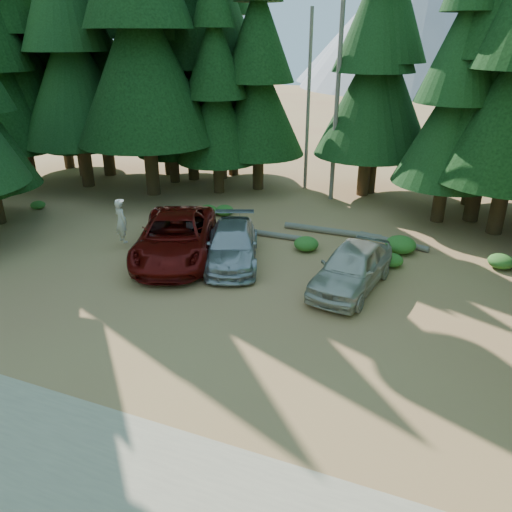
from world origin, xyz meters
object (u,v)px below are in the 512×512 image
(silver_minivan_right, at_px, (352,267))
(log_right, at_px, (332,231))
(silver_minivan_center, at_px, (232,245))
(log_left, at_px, (268,234))
(frisbee_player, at_px, (121,221))
(log_mid, at_px, (393,241))
(red_pickup, at_px, (175,237))

(silver_minivan_right, bearing_deg, log_right, 119.68)
(silver_minivan_center, xyz_separation_m, log_left, (0.39, 3.12, -0.61))
(frisbee_player, distance_m, log_mid, 12.09)
(silver_minivan_right, xyz_separation_m, frisbee_player, (-10.16, 0.12, 0.38))
(silver_minivan_right, relative_size, log_mid, 1.52)
(red_pickup, relative_size, silver_minivan_center, 1.28)
(frisbee_player, relative_size, log_mid, 0.60)
(red_pickup, bearing_deg, log_right, 20.45)
(frisbee_player, bearing_deg, log_mid, -133.14)
(log_mid, bearing_deg, frisbee_player, -142.60)
(log_mid, bearing_deg, silver_minivan_right, -86.36)
(frisbee_player, relative_size, log_right, 0.42)
(red_pickup, height_order, log_left, red_pickup)
(silver_minivan_right, bearing_deg, log_left, 150.38)
(silver_minivan_center, bearing_deg, log_mid, 14.74)
(log_left, bearing_deg, log_right, 27.74)
(log_mid, bearing_deg, log_left, -153.26)
(red_pickup, distance_m, log_mid, 9.66)
(silver_minivan_right, distance_m, log_right, 5.45)
(frisbee_player, bearing_deg, silver_minivan_right, -157.04)
(log_right, bearing_deg, frisbee_player, -149.12)
(log_left, xyz_separation_m, log_right, (2.68, 1.41, 0.02))
(silver_minivan_right, distance_m, log_mid, 5.00)
(red_pickup, bearing_deg, frisbee_player, 156.71)
(red_pickup, distance_m, log_right, 7.44)
(log_left, height_order, log_right, log_right)
(red_pickup, height_order, log_mid, red_pickup)
(silver_minivan_center, distance_m, frisbee_player, 5.16)
(silver_minivan_center, height_order, log_right, silver_minivan_center)
(silver_minivan_center, distance_m, log_left, 3.20)
(red_pickup, bearing_deg, log_left, 30.15)
(frisbee_player, xyz_separation_m, log_mid, (11.06, 4.75, -1.08))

